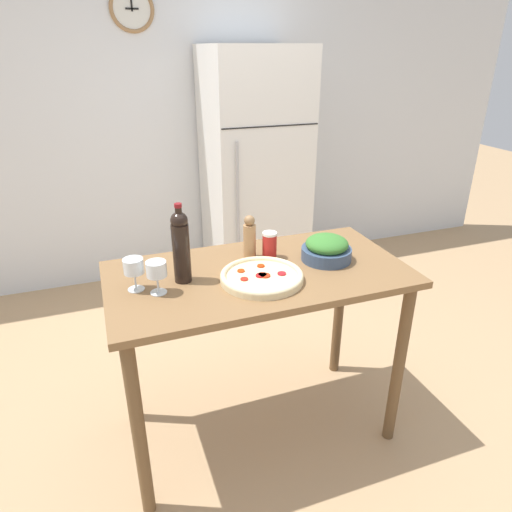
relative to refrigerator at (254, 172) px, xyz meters
The scene contains 11 objects.
ground_plane 1.97m from the refrigerator, 108.91° to the right, with size 14.00×14.00×0.00m, color tan.
wall_back 0.79m from the refrigerator, 144.51° to the left, with size 6.40×0.08×2.60m.
refrigerator is the anchor object (origin of this frame).
prep_counter 1.75m from the refrigerator, 108.91° to the right, with size 1.34×0.70×0.92m.
wine_bottle 1.86m from the refrigerator, 119.01° to the right, with size 0.07×0.07×0.35m.
wine_glass_near 1.98m from the refrigerator, 120.98° to the right, with size 0.08×0.08×0.14m.
wine_glass_far 1.97m from the refrigerator, 123.93° to the right, with size 0.08×0.08×0.14m.
pepper_mill 1.59m from the refrigerator, 110.34° to the right, with size 0.06×0.06×0.21m.
salad_bowl 1.65m from the refrigerator, 97.74° to the right, with size 0.23×0.23×0.12m.
homemade_pizza 1.83m from the refrigerator, 108.55° to the right, with size 0.36×0.36×0.04m.
salt_canister 1.60m from the refrigerator, 106.97° to the right, with size 0.07×0.07×0.13m.
Camera 1 is at (-0.63, -1.71, 1.84)m, focal length 32.00 mm.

